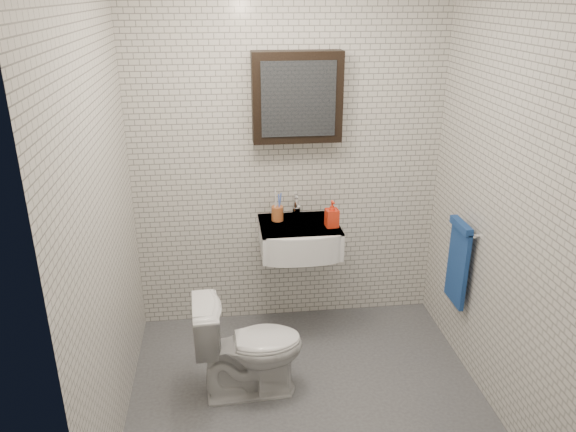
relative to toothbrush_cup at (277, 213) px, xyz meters
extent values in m
cube|color=#46484D|center=(0.09, -0.86, -0.90)|extent=(2.20, 2.00, 0.01)
cube|color=silver|center=(0.09, 0.14, 0.34)|extent=(2.20, 0.02, 2.50)
cube|color=silver|center=(0.09, -1.86, 0.34)|extent=(2.20, 0.02, 2.50)
cube|color=silver|center=(-1.01, -0.86, 0.34)|extent=(0.02, 2.00, 2.50)
cube|color=silver|center=(1.19, -0.86, 0.34)|extent=(0.02, 2.00, 2.50)
cube|color=white|center=(0.14, -0.09, -0.16)|extent=(0.55, 0.45, 0.20)
cylinder|color=silver|center=(0.14, -0.07, -0.07)|extent=(0.31, 0.31, 0.02)
cylinder|color=silver|center=(0.14, -0.07, -0.06)|extent=(0.04, 0.04, 0.01)
cube|color=white|center=(0.14, -0.09, -0.06)|extent=(0.55, 0.45, 0.01)
cylinder|color=silver|center=(0.14, 0.08, -0.03)|extent=(0.06, 0.06, 0.06)
cylinder|color=silver|center=(0.14, 0.08, 0.03)|extent=(0.03, 0.03, 0.08)
cylinder|color=silver|center=(0.14, 0.02, 0.06)|extent=(0.02, 0.12, 0.02)
cube|color=silver|center=(0.14, 0.11, 0.09)|extent=(0.02, 0.09, 0.01)
cube|color=black|center=(0.14, 0.07, 0.79)|extent=(0.60, 0.14, 0.60)
cube|color=#3F444C|center=(0.14, -0.01, 0.79)|extent=(0.49, 0.01, 0.49)
cylinder|color=silver|center=(1.15, -0.51, 0.04)|extent=(0.02, 0.30, 0.02)
cylinder|color=silver|center=(1.17, -0.38, 0.04)|extent=(0.04, 0.02, 0.02)
cylinder|color=silver|center=(1.17, -0.64, 0.04)|extent=(0.04, 0.02, 0.02)
cube|color=#22529B|center=(1.14, -0.51, -0.23)|extent=(0.03, 0.26, 0.54)
cube|color=#22529B|center=(1.13, -0.51, 0.06)|extent=(0.05, 0.26, 0.05)
cylinder|color=#AC582B|center=(0.00, 0.00, -0.01)|extent=(0.11, 0.11, 0.10)
cylinder|color=white|center=(-0.02, -0.01, 0.06)|extent=(0.02, 0.03, 0.20)
cylinder|color=#4469D9|center=(0.01, -0.01, 0.05)|extent=(0.02, 0.02, 0.18)
cylinder|color=white|center=(-0.01, 0.01, 0.07)|extent=(0.02, 0.04, 0.21)
cylinder|color=#4469D9|center=(0.02, 0.01, 0.06)|extent=(0.03, 0.04, 0.19)
imported|color=orange|center=(0.36, -0.16, 0.04)|extent=(0.09, 0.09, 0.19)
imported|color=white|center=(-0.26, -0.75, -0.57)|extent=(0.68, 0.41, 0.67)
camera|label=1|loc=(-0.37, -3.65, 1.46)|focal=35.00mm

